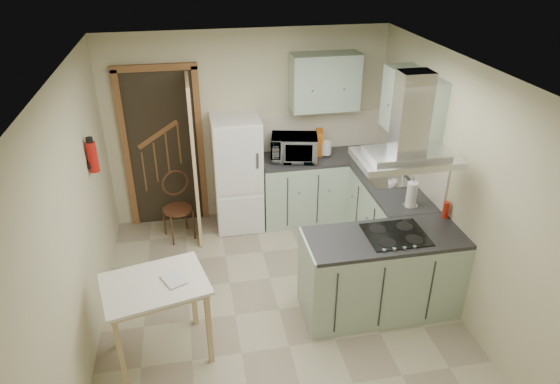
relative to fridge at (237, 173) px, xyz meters
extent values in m
plane|color=tan|center=(0.20, -1.80, -0.75)|extent=(4.20, 4.20, 0.00)
plane|color=silver|center=(0.20, -1.80, 1.75)|extent=(4.20, 4.20, 0.00)
plane|color=beige|center=(0.20, 0.30, 0.50)|extent=(3.60, 0.00, 3.60)
plane|color=beige|center=(-1.60, -1.80, 0.50)|extent=(0.00, 4.20, 4.20)
plane|color=beige|center=(2.00, -1.80, 0.50)|extent=(0.00, 4.20, 4.20)
cube|color=brown|center=(-0.90, 0.27, 0.30)|extent=(1.10, 0.12, 2.10)
cube|color=white|center=(0.00, 0.00, 0.00)|extent=(0.60, 0.60, 1.50)
cube|color=#9EB2A0|center=(0.86, 0.00, -0.30)|extent=(1.08, 0.60, 0.90)
cube|color=#9EB2A0|center=(1.70, -0.68, -0.30)|extent=(0.60, 1.95, 0.90)
cube|color=beige|center=(1.16, 0.29, 0.40)|extent=(1.68, 0.02, 0.50)
cube|color=#9EB2A0|center=(1.15, 0.12, 1.10)|extent=(0.85, 0.35, 0.70)
cube|color=#9EB2A0|center=(1.82, -0.95, 1.10)|extent=(0.35, 0.90, 0.70)
cube|color=#9EB2A0|center=(1.22, -1.98, -0.30)|extent=(1.55, 0.65, 0.90)
cube|color=black|center=(1.32, -1.98, 0.16)|extent=(0.58, 0.50, 0.01)
cube|color=silver|center=(1.32, -1.98, 0.97)|extent=(0.90, 0.55, 0.10)
cube|color=silver|center=(1.70, -0.85, 0.16)|extent=(0.45, 0.40, 0.01)
cylinder|color=#B2140F|center=(-1.54, -0.90, 0.75)|extent=(0.10, 0.10, 0.32)
cube|color=tan|center=(-0.97, -2.20, -0.34)|extent=(1.01, 0.84, 0.83)
cube|color=#532C1B|center=(-0.79, -0.18, -0.35)|extent=(0.46, 0.46, 0.81)
imported|color=black|center=(0.74, -0.03, 0.31)|extent=(0.65, 0.51, 0.32)
cylinder|color=white|center=(1.17, 0.02, 0.25)|extent=(0.16, 0.16, 0.21)
cube|color=#CF6418|center=(1.11, 0.09, 0.31)|extent=(0.13, 0.23, 0.32)
imported|color=silver|center=(1.83, -0.29, 0.25)|extent=(0.12, 0.12, 0.20)
cylinder|color=silver|center=(1.70, -1.46, 0.29)|extent=(0.13, 0.13, 0.29)
imported|color=silver|center=(1.69, -1.00, 0.19)|extent=(0.14, 0.14, 0.09)
cylinder|color=#B01F0F|center=(1.95, -1.76, 0.24)|extent=(0.08, 0.08, 0.18)
imported|color=#9C3447|center=(-0.88, -2.23, 0.13)|extent=(0.25, 0.28, 0.10)
camera|label=1|loc=(-0.55, -5.78, 2.78)|focal=32.00mm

